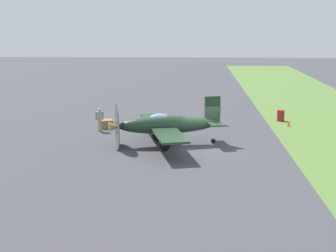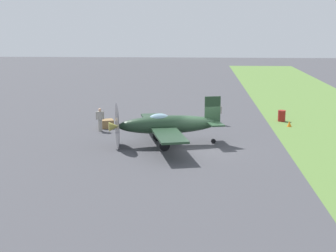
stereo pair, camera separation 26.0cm
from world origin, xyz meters
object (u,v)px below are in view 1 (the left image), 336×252
at_px(fuel_drum, 281,116).
at_px(supply_crate, 107,124).
at_px(ground_crew_mechanic, 217,113).
at_px(airplane_lead, 166,125).
at_px(runway_marker_cone, 288,124).
at_px(ground_crew_chief, 100,119).

xyz_separation_m(fuel_drum, supply_crate, (-3.37, 13.71, -0.13)).
xyz_separation_m(ground_crew_mechanic, supply_crate, (-1.79, 8.48, -0.59)).
height_order(ground_crew_mechanic, supply_crate, ground_crew_mechanic).
xyz_separation_m(airplane_lead, runway_marker_cone, (6.55, -9.17, -1.17)).
relative_size(ground_crew_chief, supply_crate, 1.92).
relative_size(ground_crew_mechanic, supply_crate, 1.92).
bearing_deg(ground_crew_chief, ground_crew_mechanic, -3.20).
bearing_deg(runway_marker_cone, airplane_lead, 125.54).
bearing_deg(ground_crew_mechanic, fuel_drum, -134.98).
distance_m(ground_crew_chief, ground_crew_mechanic, 9.30).
relative_size(airplane_lead, runway_marker_cone, 21.29).
relative_size(airplane_lead, supply_crate, 10.41).
relative_size(airplane_lead, ground_crew_mechanic, 5.41).
xyz_separation_m(airplane_lead, ground_crew_mechanic, (7.08, -3.69, -0.48)).
xyz_separation_m(ground_crew_chief, runway_marker_cone, (2.48, -14.28, -0.69)).
height_order(fuel_drum, runway_marker_cone, fuel_drum).
bearing_deg(fuel_drum, ground_crew_mechanic, 106.84).
relative_size(ground_crew_mechanic, runway_marker_cone, 3.93).
xyz_separation_m(airplane_lead, fuel_drum, (8.66, -8.91, -0.94)).
bearing_deg(ground_crew_chief, fuel_drum, -3.95).
distance_m(airplane_lead, runway_marker_cone, 11.33).
relative_size(supply_crate, runway_marker_cone, 2.05).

